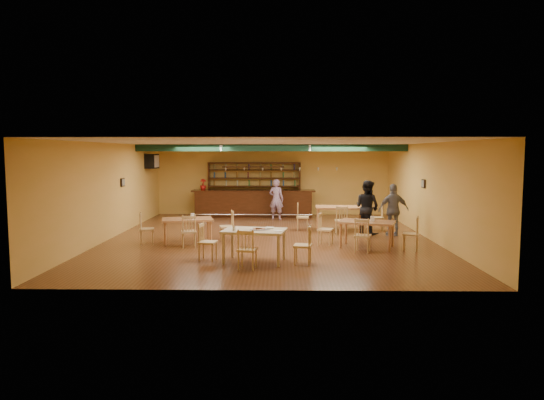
{
  "coord_description": "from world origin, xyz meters",
  "views": [
    {
      "loc": [
        0.37,
        -15.53,
        2.71
      ],
      "look_at": [
        0.07,
        0.6,
        1.15
      ],
      "focal_mm": 32.69,
      "sensor_mm": 36.0,
      "label": 1
    }
  ],
  "objects_px": {
    "dining_table_c": "(188,231)",
    "patron_bar": "(276,199)",
    "bar_counter": "(254,203)",
    "patron_right_a": "(367,207)",
    "near_table": "(254,246)",
    "dining_table_b": "(340,218)",
    "dining_table_d": "(367,234)"
  },
  "relations": [
    {
      "from": "patron_bar",
      "to": "patron_right_a",
      "type": "height_order",
      "value": "patron_right_a"
    },
    {
      "from": "bar_counter",
      "to": "near_table",
      "type": "xyz_separation_m",
      "value": [
        0.49,
        -8.63,
        -0.16
      ]
    },
    {
      "from": "dining_table_b",
      "to": "patron_right_a",
      "type": "xyz_separation_m",
      "value": [
        0.8,
        -0.8,
        0.48
      ]
    },
    {
      "from": "near_table",
      "to": "patron_bar",
      "type": "xyz_separation_m",
      "value": [
        0.47,
        7.8,
        0.42
      ]
    },
    {
      "from": "dining_table_b",
      "to": "patron_right_a",
      "type": "distance_m",
      "value": 1.23
    },
    {
      "from": "dining_table_d",
      "to": "patron_right_a",
      "type": "height_order",
      "value": "patron_right_a"
    },
    {
      "from": "near_table",
      "to": "patron_right_a",
      "type": "relative_size",
      "value": 0.84
    },
    {
      "from": "dining_table_c",
      "to": "patron_bar",
      "type": "bearing_deg",
      "value": 50.18
    },
    {
      "from": "dining_table_c",
      "to": "patron_right_a",
      "type": "bearing_deg",
      "value": 3.02
    },
    {
      "from": "bar_counter",
      "to": "patron_right_a",
      "type": "distance_m",
      "value": 5.96
    },
    {
      "from": "dining_table_d",
      "to": "dining_table_b",
      "type": "bearing_deg",
      "value": 116.32
    },
    {
      "from": "dining_table_c",
      "to": "dining_table_d",
      "type": "bearing_deg",
      "value": -20.12
    },
    {
      "from": "near_table",
      "to": "bar_counter",
      "type": "bearing_deg",
      "value": 103.0
    },
    {
      "from": "bar_counter",
      "to": "dining_table_b",
      "type": "bearing_deg",
      "value": -48.48
    },
    {
      "from": "near_table",
      "to": "patron_bar",
      "type": "distance_m",
      "value": 7.83
    },
    {
      "from": "bar_counter",
      "to": "patron_bar",
      "type": "distance_m",
      "value": 1.29
    },
    {
      "from": "dining_table_d",
      "to": "patron_bar",
      "type": "height_order",
      "value": "patron_bar"
    },
    {
      "from": "bar_counter",
      "to": "dining_table_c",
      "type": "height_order",
      "value": "bar_counter"
    },
    {
      "from": "patron_right_a",
      "to": "near_table",
      "type": "bearing_deg",
      "value": 96.31
    },
    {
      "from": "dining_table_d",
      "to": "patron_right_a",
      "type": "distance_m",
      "value": 2.37
    },
    {
      "from": "dining_table_c",
      "to": "bar_counter",
      "type": "bearing_deg",
      "value": 61.45
    },
    {
      "from": "dining_table_c",
      "to": "near_table",
      "type": "xyz_separation_m",
      "value": [
        2.14,
        -2.56,
        0.04
      ]
    },
    {
      "from": "bar_counter",
      "to": "dining_table_b",
      "type": "xyz_separation_m",
      "value": [
        3.2,
        -3.61,
        -0.15
      ]
    },
    {
      "from": "dining_table_c",
      "to": "patron_bar",
      "type": "relative_size",
      "value": 0.9
    },
    {
      "from": "dining_table_c",
      "to": "dining_table_d",
      "type": "relative_size",
      "value": 0.97
    },
    {
      "from": "dining_table_b",
      "to": "dining_table_d",
      "type": "distance_m",
      "value": 3.11
    },
    {
      "from": "dining_table_b",
      "to": "near_table",
      "type": "height_order",
      "value": "dining_table_b"
    },
    {
      "from": "dining_table_d",
      "to": "near_table",
      "type": "bearing_deg",
      "value": -129.26
    },
    {
      "from": "dining_table_c",
      "to": "near_table",
      "type": "height_order",
      "value": "near_table"
    },
    {
      "from": "bar_counter",
      "to": "dining_table_d",
      "type": "xyz_separation_m",
      "value": [
        3.6,
        -6.69,
        -0.19
      ]
    },
    {
      "from": "bar_counter",
      "to": "patron_bar",
      "type": "bearing_deg",
      "value": -40.6
    },
    {
      "from": "bar_counter",
      "to": "patron_right_a",
      "type": "relative_size",
      "value": 2.87
    }
  ]
}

